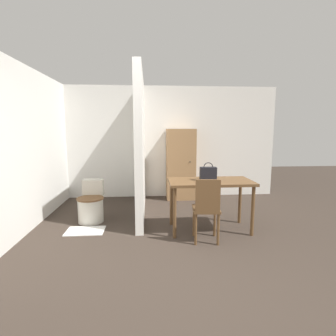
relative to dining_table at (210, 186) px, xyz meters
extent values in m
plane|color=#382D26|center=(-0.63, -1.33, -0.69)|extent=(16.00, 16.00, 0.00)
cube|color=white|center=(-0.63, 2.19, 0.56)|extent=(5.23, 0.12, 2.50)
cube|color=white|center=(-2.80, 0.40, 0.56)|extent=(0.12, 4.46, 2.50)
cube|color=white|center=(-1.07, 0.99, 0.56)|extent=(0.12, 2.29, 2.50)
cube|color=brown|center=(0.00, 0.00, 0.07)|extent=(1.26, 0.66, 0.04)
cylinder|color=brown|center=(-0.57, -0.27, -0.32)|extent=(0.05, 0.05, 0.74)
cylinder|color=brown|center=(0.57, -0.27, -0.32)|extent=(0.05, 0.05, 0.74)
cylinder|color=brown|center=(-0.57, 0.27, -0.32)|extent=(0.05, 0.05, 0.74)
cylinder|color=brown|center=(0.57, 0.27, -0.32)|extent=(0.05, 0.05, 0.74)
cube|color=brown|center=(-0.15, -0.38, -0.24)|extent=(0.39, 0.39, 0.04)
cube|color=brown|center=(-0.16, -0.55, 0.00)|extent=(0.33, 0.06, 0.43)
cylinder|color=brown|center=(-0.28, -0.22, -0.47)|extent=(0.04, 0.04, 0.43)
cylinder|color=brown|center=(0.02, -0.25, -0.47)|extent=(0.04, 0.04, 0.43)
cylinder|color=brown|center=(-0.31, -0.52, -0.47)|extent=(0.04, 0.04, 0.43)
cylinder|color=brown|center=(-0.01, -0.55, -0.47)|extent=(0.04, 0.04, 0.43)
cylinder|color=silver|center=(-1.91, 0.50, -0.49)|extent=(0.42, 0.42, 0.39)
cylinder|color=brown|center=(-1.91, 0.50, -0.29)|extent=(0.44, 0.44, 0.02)
cube|color=silver|center=(-1.91, 0.78, -0.16)|extent=(0.35, 0.18, 0.28)
cube|color=black|center=(-0.03, 0.01, 0.19)|extent=(0.24, 0.12, 0.20)
torus|color=black|center=(-0.03, 0.01, 0.29)|extent=(0.15, 0.01, 0.15)
cube|color=#997047|center=(-0.22, 1.90, 0.09)|extent=(0.63, 0.43, 1.55)
sphere|color=black|center=(-0.05, 1.67, 0.17)|extent=(0.02, 0.02, 0.02)
cube|color=silver|center=(-1.91, 0.08, -0.68)|extent=(0.57, 0.37, 0.01)
camera|label=1|loc=(-0.93, -3.83, 0.86)|focal=28.00mm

